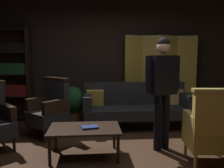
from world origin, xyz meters
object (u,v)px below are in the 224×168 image
(velvet_couch, at_px, (136,104))
(armchair_wing_right, at_px, (50,109))
(potted_plant, at_px, (73,102))
(standing_figure, at_px, (163,83))
(book_navy_cloth, at_px, (90,127))
(bookshelf, at_px, (10,73))
(coffee_table, at_px, (85,131))
(armchair_gilt_accent, at_px, (211,129))
(folding_screen, at_px, (160,75))

(velvet_couch, distance_m, armchair_wing_right, 1.71)
(potted_plant, bearing_deg, standing_figure, -46.43)
(standing_figure, distance_m, book_navy_cloth, 1.26)
(bookshelf, distance_m, coffee_table, 2.83)
(bookshelf, distance_m, book_navy_cloth, 2.88)
(armchair_gilt_accent, distance_m, book_navy_cloth, 1.62)
(velvet_couch, height_order, book_navy_cloth, velvet_couch)
(armchair_gilt_accent, xyz_separation_m, potted_plant, (-1.94, 2.12, -0.03))
(folding_screen, bearing_deg, potted_plant, -165.83)
(book_navy_cloth, bearing_deg, armchair_wing_right, 125.60)
(armchair_gilt_accent, bearing_deg, velvet_couch, 109.11)
(folding_screen, bearing_deg, armchair_gilt_accent, -91.67)
(coffee_table, bearing_deg, folding_screen, 52.06)
(armchair_gilt_accent, bearing_deg, bookshelf, 142.32)
(velvet_couch, bearing_deg, armchair_wing_right, -165.23)
(bookshelf, xyz_separation_m, coffee_table, (1.69, -2.16, -0.69))
(bookshelf, height_order, book_navy_cloth, bookshelf)
(standing_figure, bearing_deg, velvet_couch, 97.24)
(velvet_couch, xyz_separation_m, potted_plant, (-1.30, 0.28, 0.01))
(standing_figure, xyz_separation_m, potted_plant, (-1.46, 1.53, -0.57))
(book_navy_cloth, bearing_deg, folding_screen, 53.65)
(armchair_gilt_accent, height_order, book_navy_cloth, armchair_gilt_accent)
(folding_screen, relative_size, armchair_gilt_accent, 1.83)
(armchair_wing_right, relative_size, book_navy_cloth, 4.45)
(bookshelf, xyz_separation_m, potted_plant, (1.40, -0.46, -0.60))
(standing_figure, bearing_deg, potted_plant, 133.57)
(bookshelf, distance_m, standing_figure, 3.48)
(armchair_gilt_accent, bearing_deg, book_navy_cloth, 166.01)
(armchair_gilt_accent, bearing_deg, coffee_table, 165.65)
(bookshelf, height_order, coffee_table, bookshelf)
(standing_figure, bearing_deg, book_navy_cloth, -169.91)
(potted_plant, relative_size, book_navy_cloth, 3.41)
(coffee_table, relative_size, armchair_wing_right, 0.96)
(velvet_couch, bearing_deg, standing_figure, -82.76)
(velvet_couch, xyz_separation_m, book_navy_cloth, (-0.93, -1.45, -0.02))
(coffee_table, distance_m, armchair_wing_right, 1.18)
(armchair_wing_right, distance_m, standing_figure, 2.06)
(standing_figure, bearing_deg, coffee_table, -171.98)
(coffee_table, relative_size, armchair_gilt_accent, 0.96)
(coffee_table, xyz_separation_m, armchair_wing_right, (-0.65, 0.98, 0.12))
(velvet_couch, distance_m, book_navy_cloth, 1.72)
(velvet_couch, height_order, potted_plant, velvet_couch)
(standing_figure, bearing_deg, bookshelf, 145.13)
(velvet_couch, distance_m, armchair_gilt_accent, 1.94)
(bookshelf, xyz_separation_m, velvet_couch, (2.70, -0.74, -0.61))
(armchair_gilt_accent, relative_size, book_navy_cloth, 4.45)
(book_navy_cloth, bearing_deg, standing_figure, 10.09)
(coffee_table, bearing_deg, velvet_couch, 54.60)
(velvet_couch, bearing_deg, bookshelf, 164.65)
(bookshelf, bearing_deg, folding_screen, 0.81)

